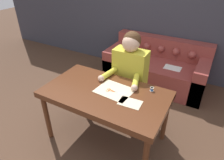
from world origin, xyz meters
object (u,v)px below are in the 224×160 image
object	(u,v)px
scissors	(113,91)
thread_spool	(152,89)
person	(130,76)
dining_table	(105,97)
couch	(156,68)

from	to	relation	value
scissors	thread_spool	world-z (taller)	thread_spool
person	thread_spool	xyz separation A→B (m)	(0.41, -0.29, 0.08)
dining_table	thread_spool	distance (m)	0.54
dining_table	thread_spool	bearing A→B (deg)	31.28
dining_table	scissors	bearing A→B (deg)	35.88
person	scissors	size ratio (longest dim) A/B	5.27
couch	scissors	bearing A→B (deg)	-91.13
thread_spool	couch	bearing A→B (deg)	104.35
couch	scissors	size ratio (longest dim) A/B	7.31
couch	dining_table	bearing A→B (deg)	-93.46
dining_table	thread_spool	xyz separation A→B (m)	(0.45, 0.28, 0.10)
couch	thread_spool	xyz separation A→B (m)	(0.35, -1.38, 0.45)
dining_table	person	distance (m)	0.57
thread_spool	scissors	bearing A→B (deg)	-149.59
scissors	person	bearing A→B (deg)	92.78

